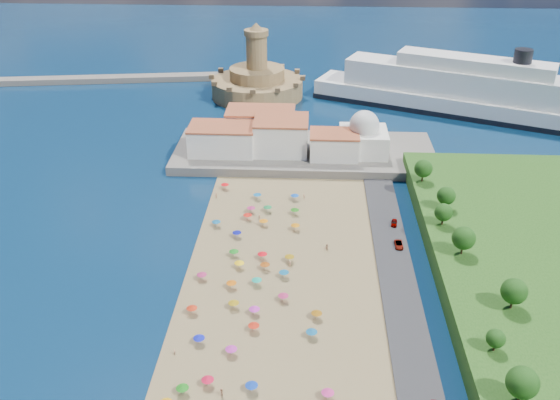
{
  "coord_description": "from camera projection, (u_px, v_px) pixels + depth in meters",
  "views": [
    {
      "loc": [
        11.97,
        -127.22,
        88.34
      ],
      "look_at": [
        4.0,
        25.0,
        8.0
      ],
      "focal_mm": 40.0,
      "sensor_mm": 36.0,
      "label": 1
    }
  ],
  "objects": [
    {
      "name": "parked_cars",
      "position": [
        404.0,
        269.0,
        154.06
      ],
      "size": [
        2.16,
        72.2,
        1.3
      ],
      "color": "gray",
      "rests_on": "promenade"
    },
    {
      "name": "ground",
      "position": [
        259.0,
        275.0,
        154.13
      ],
      "size": [
        700.0,
        700.0,
        0.0
      ],
      "primitive_type": "plane",
      "color": "#071938",
      "rests_on": "ground"
    },
    {
      "name": "jetty",
      "position": [
        251.0,
        118.0,
        249.54
      ],
      "size": [
        18.0,
        70.0,
        2.4
      ],
      "primitive_type": "cube",
      "color": "#59544C",
      "rests_on": "ground"
    },
    {
      "name": "cruise_ship",
      "position": [
        471.0,
        94.0,
        253.18
      ],
      "size": [
        128.19,
        69.79,
        28.64
      ],
      "color": "black",
      "rests_on": "ground"
    },
    {
      "name": "breakwater",
      "position": [
        53.0,
        80.0,
        293.78
      ],
      "size": [
        199.03,
        34.77,
        2.6
      ],
      "primitive_type": "cube",
      "rotation": [
        0.0,
        0.0,
        0.14
      ],
      "color": "#59544C",
      "rests_on": "ground"
    },
    {
      "name": "fortress",
      "position": [
        257.0,
        82.0,
        273.49
      ],
      "size": [
        40.0,
        40.0,
        32.4
      ],
      "color": "#9A774D",
      "rests_on": "ground"
    },
    {
      "name": "terrace",
      "position": [
        304.0,
        153.0,
        217.46
      ],
      "size": [
        90.0,
        36.0,
        3.0
      ],
      "primitive_type": "cube",
      "color": "#59544C",
      "rests_on": "ground"
    },
    {
      "name": "beach_parasols",
      "position": [
        248.0,
        296.0,
        142.95
      ],
      "size": [
        33.26,
        114.91,
        2.2
      ],
      "color": "gray",
      "rests_on": "beach"
    },
    {
      "name": "beachgoers",
      "position": [
        274.0,
        269.0,
        154.61
      ],
      "size": [
        34.36,
        89.42,
        1.89
      ],
      "color": "tan",
      "rests_on": "beach"
    },
    {
      "name": "hillside_trees",
      "position": [
        470.0,
        257.0,
        142.94
      ],
      "size": [
        15.26,
        106.06,
        7.37
      ],
      "color": "#382314",
      "rests_on": "hillside"
    },
    {
      "name": "domed_building",
      "position": [
        364.0,
        136.0,
        211.29
      ],
      "size": [
        16.0,
        16.0,
        15.0
      ],
      "color": "silver",
      "rests_on": "terrace"
    },
    {
      "name": "waterfront_buildings",
      "position": [
        267.0,
        134.0,
        215.66
      ],
      "size": [
        57.0,
        29.0,
        11.0
      ],
      "color": "silver",
      "rests_on": "terrace"
    }
  ]
}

